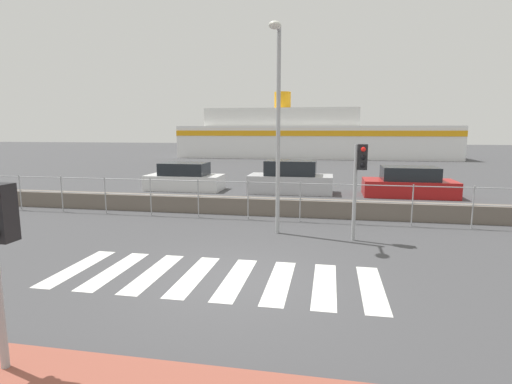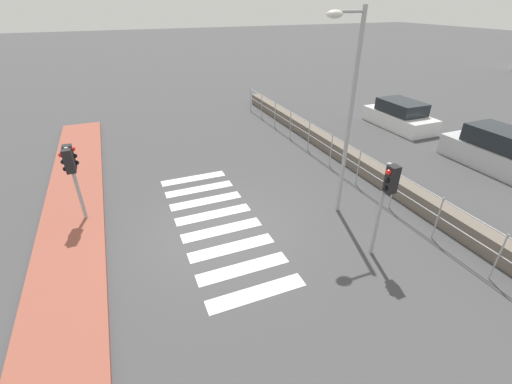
{
  "view_description": "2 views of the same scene",
  "coord_description": "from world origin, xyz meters",
  "views": [
    {
      "loc": [
        1.82,
        -7.6,
        3.03
      ],
      "look_at": [
        0.03,
        2.0,
        1.5
      ],
      "focal_mm": 28.0,
      "sensor_mm": 36.0,
      "label": 1
    },
    {
      "loc": [
        8.0,
        -2.2,
        5.97
      ],
      "look_at": [
        0.22,
        1.0,
        1.2
      ],
      "focal_mm": 24.0,
      "sensor_mm": 36.0,
      "label": 2
    }
  ],
  "objects": [
    {
      "name": "seawall",
      "position": [
        0.0,
        6.31,
        0.3
      ],
      "size": [
        25.48,
        0.55,
        0.59
      ],
      "color": "#6B6056",
      "rests_on": "ground_plane"
    },
    {
      "name": "traffic_light_near",
      "position": [
        -2.06,
        -3.7,
        1.9
      ],
      "size": [
        0.58,
        0.41,
        2.42
      ],
      "color": "#9EA0A3",
      "rests_on": "ground_plane"
    },
    {
      "name": "parked_car_white",
      "position": [
        -5.43,
        11.51,
        0.59
      ],
      "size": [
        3.83,
        1.76,
        1.38
      ],
      "color": "silver",
      "rests_on": "ground_plane"
    },
    {
      "name": "streetlamp",
      "position": [
        0.34,
        3.59,
        3.64
      ],
      "size": [
        0.32,
        1.12,
        5.85
      ],
      "color": "#9EA0A3",
      "rests_on": "ground_plane"
    },
    {
      "name": "ground_plane",
      "position": [
        0.0,
        0.0,
        0.0
      ],
      "size": [
        160.0,
        160.0,
        0.0
      ],
      "primitive_type": "plane",
      "color": "#424244"
    },
    {
      "name": "harbor_fence",
      "position": [
        0.0,
        5.43,
        0.87
      ],
      "size": [
        22.97,
        0.04,
        1.35
      ],
      "color": "#9EA0A3",
      "rests_on": "ground_plane"
    },
    {
      "name": "parked_car_silver",
      "position": [
        -0.04,
        11.51,
        0.67
      ],
      "size": [
        4.01,
        1.76,
        1.57
      ],
      "color": "#BCBCC1",
      "rests_on": "ground_plane"
    },
    {
      "name": "sidewalk_brick",
      "position": [
        0.0,
        -4.1,
        0.06
      ],
      "size": [
        24.0,
        1.8,
        0.12
      ],
      "color": "#934C3D",
      "rests_on": "ground_plane"
    },
    {
      "name": "crosswalk",
      "position": [
        -0.47,
        0.0,
        0.0
      ],
      "size": [
        6.75,
        2.4,
        0.01
      ],
      "color": "silver",
      "rests_on": "ground_plane"
    },
    {
      "name": "traffic_light_far",
      "position": [
        2.61,
        3.4,
        1.95
      ],
      "size": [
        0.34,
        0.32,
        2.65
      ],
      "color": "#9EA0A3",
      "rests_on": "ground_plane"
    }
  ]
}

